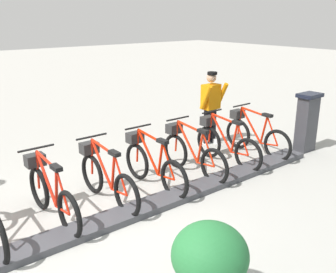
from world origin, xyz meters
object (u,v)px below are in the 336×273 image
(bike_docked_0, at_px, (254,134))
(planter_bush, at_px, (210,265))
(payment_kiosk, at_px, (307,121))
(bike_docked_4, at_px, (106,177))
(bike_docked_1, at_px, (225,143))
(bike_docked_3, at_px, (152,164))
(worker_near_rack, at_px, (211,105))
(bike_docked_2, at_px, (191,153))
(bike_docked_5, at_px, (51,193))

(bike_docked_0, bearing_deg, planter_bush, 124.20)
(payment_kiosk, height_order, bike_docked_4, payment_kiosk)
(bike_docked_0, height_order, bike_docked_1, same)
(bike_docked_0, height_order, bike_docked_4, same)
(bike_docked_4, xyz_separation_m, planter_bush, (-2.73, 0.40, 0.11))
(planter_bush, bearing_deg, bike_docked_3, -25.58)
(bike_docked_4, xyz_separation_m, worker_near_rack, (1.10, -3.38, 0.48))
(bike_docked_1, height_order, bike_docked_3, same)
(bike_docked_0, xyz_separation_m, bike_docked_2, (0.00, 1.81, 0.00))
(planter_bush, bearing_deg, bike_docked_0, -55.80)
(bike_docked_0, bearing_deg, bike_docked_2, 90.00)
(bike_docked_5, height_order, planter_bush, bike_docked_5)
(bike_docked_2, relative_size, bike_docked_4, 1.00)
(bike_docked_5, bearing_deg, bike_docked_1, -90.00)
(bike_docked_2, distance_m, bike_docked_4, 1.81)
(payment_kiosk, bearing_deg, worker_near_rack, 36.93)
(bike_docked_2, bearing_deg, payment_kiosk, -101.40)
(bike_docked_3, xyz_separation_m, bike_docked_5, (0.00, 1.81, 0.00))
(bike_docked_3, distance_m, bike_docked_4, 0.90)
(payment_kiosk, bearing_deg, planter_bush, 113.16)
(bike_docked_4, bearing_deg, bike_docked_3, -90.00)
(bike_docked_1, xyz_separation_m, bike_docked_5, (0.00, 3.61, 0.00))
(bike_docked_3, distance_m, worker_near_rack, 2.76)
(worker_near_rack, bearing_deg, bike_docked_0, -168.17)
(worker_near_rack, distance_m, planter_bush, 5.40)
(bike_docked_5, bearing_deg, bike_docked_2, -90.00)
(payment_kiosk, relative_size, bike_docked_2, 0.74)
(payment_kiosk, bearing_deg, bike_docked_4, 82.98)
(bike_docked_3, bearing_deg, bike_docked_4, 90.00)
(bike_docked_2, xyz_separation_m, planter_bush, (-2.73, 2.21, 0.11))
(bike_docked_2, bearing_deg, bike_docked_0, -90.00)
(bike_docked_5, bearing_deg, bike_docked_4, -90.00)
(bike_docked_5, bearing_deg, payment_kiosk, -95.89)
(payment_kiosk, distance_m, worker_near_rack, 2.11)
(bike_docked_3, relative_size, bike_docked_5, 1.00)
(bike_docked_2, height_order, bike_docked_5, same)
(bike_docked_1, height_order, bike_docked_4, same)
(bike_docked_3, relative_size, planter_bush, 1.77)
(bike_docked_1, bearing_deg, planter_bush, 131.24)
(bike_docked_5, bearing_deg, planter_bush, -169.62)
(bike_docked_3, distance_m, planter_bush, 3.03)
(bike_docked_2, relative_size, planter_bush, 1.77)
(bike_docked_2, bearing_deg, bike_docked_5, 90.00)
(payment_kiosk, height_order, planter_bush, payment_kiosk)
(payment_kiosk, distance_m, bike_docked_2, 2.90)
(bike_docked_1, height_order, planter_bush, bike_docked_1)
(bike_docked_4, bearing_deg, payment_kiosk, -97.02)
(worker_near_rack, bearing_deg, bike_docked_4, 108.06)
(payment_kiosk, height_order, bike_docked_5, payment_kiosk)
(bike_docked_2, bearing_deg, bike_docked_3, 90.00)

